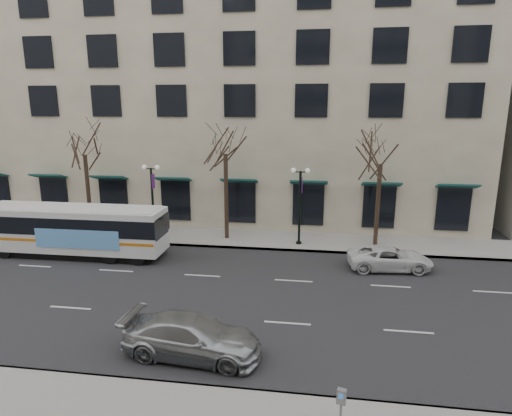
% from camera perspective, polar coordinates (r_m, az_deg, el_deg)
% --- Properties ---
extents(ground, '(160.00, 160.00, 0.00)m').
position_cam_1_polar(ground, '(21.86, -8.79, -11.18)').
color(ground, black).
rests_on(ground, ground).
extents(sidewalk_far, '(80.00, 4.00, 0.15)m').
position_cam_1_polar(sidewalk_far, '(29.38, 5.79, -4.41)').
color(sidewalk_far, gray).
rests_on(sidewalk_far, ground).
extents(building_hotel, '(40.00, 20.00, 24.00)m').
position_cam_1_polar(building_hotel, '(40.86, -3.33, 17.57)').
color(building_hotel, tan).
rests_on(building_hotel, ground).
extents(tree_far_left, '(3.60, 3.60, 8.34)m').
position_cam_1_polar(tree_far_left, '(32.14, -22.01, 8.29)').
color(tree_far_left, black).
rests_on(tree_far_left, ground).
extents(tree_far_mid, '(3.60, 3.60, 8.55)m').
position_cam_1_polar(tree_far_mid, '(28.49, -4.12, 9.10)').
color(tree_far_mid, black).
rests_on(tree_far_mid, ground).
extents(tree_far_right, '(3.60, 3.60, 8.06)m').
position_cam_1_polar(tree_far_right, '(28.16, 16.39, 7.56)').
color(tree_far_right, black).
rests_on(tree_far_right, ground).
extents(lamp_post_left, '(1.22, 0.45, 5.21)m').
position_cam_1_polar(lamp_post_left, '(29.94, -13.62, 1.30)').
color(lamp_post_left, black).
rests_on(lamp_post_left, ground).
extents(lamp_post_right, '(1.22, 0.45, 5.21)m').
position_cam_1_polar(lamp_post_right, '(27.85, 5.87, 0.71)').
color(lamp_post_right, black).
rests_on(lamp_post_right, ground).
extents(city_bus, '(11.44, 2.58, 3.10)m').
position_cam_1_polar(city_bus, '(28.53, -23.07, -2.59)').
color(city_bus, silver).
rests_on(city_bus, ground).
extents(silver_car, '(5.35, 2.52, 1.51)m').
position_cam_1_polar(silver_car, '(16.65, -8.51, -16.61)').
color(silver_car, '#A4A8AC').
rests_on(silver_car, ground).
extents(white_pickup, '(4.87, 2.59, 1.30)m').
position_cam_1_polar(white_pickup, '(25.55, 17.40, -6.38)').
color(white_pickup, silver).
rests_on(white_pickup, ground).
extents(pay_station, '(0.29, 0.22, 1.18)m').
position_cam_1_polar(pay_station, '(13.40, 11.31, -23.76)').
color(pay_station, gray).
rests_on(pay_station, sidewalk_near).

